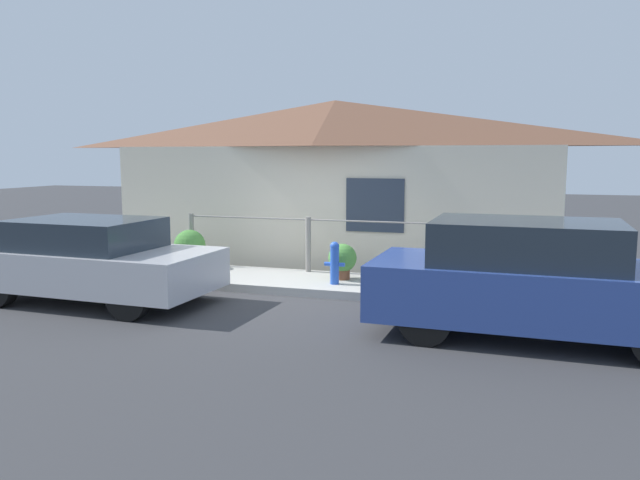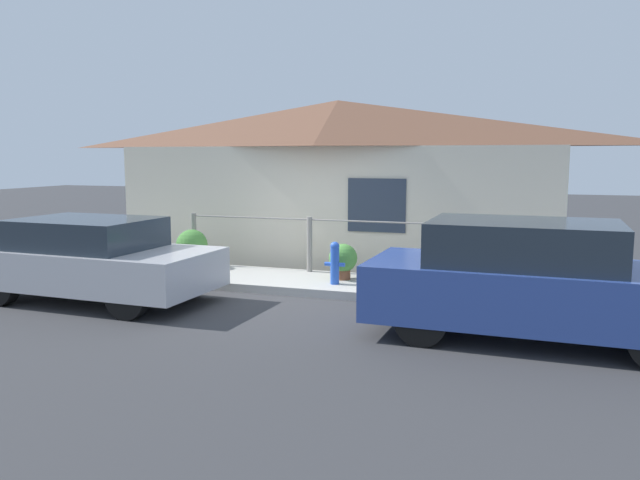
{
  "view_description": "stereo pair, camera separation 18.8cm",
  "coord_description": "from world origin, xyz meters",
  "px_view_note": "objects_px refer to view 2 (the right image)",
  "views": [
    {
      "loc": [
        3.61,
        -9.26,
        2.26
      ],
      "look_at": [
        0.59,
        0.3,
        0.9
      ],
      "focal_mm": 35.0,
      "sensor_mm": 36.0,
      "label": 1
    },
    {
      "loc": [
        3.79,
        -9.21,
        2.26
      ],
      "look_at": [
        0.59,
        0.3,
        0.9
      ],
      "focal_mm": 35.0,
      "sensor_mm": 36.0,
      "label": 2
    }
  ],
  "objects_px": {
    "car_left": "(93,259)",
    "car_right": "(533,281)",
    "fire_hydrant": "(335,262)",
    "potted_plant_near_hydrant": "(343,259)",
    "potted_plant_by_fence": "(192,246)"
  },
  "relations": [
    {
      "from": "car_left",
      "to": "car_right",
      "type": "distance_m",
      "value": 6.49
    },
    {
      "from": "fire_hydrant",
      "to": "potted_plant_near_hydrant",
      "type": "bearing_deg",
      "value": 87.73
    },
    {
      "from": "potted_plant_near_hydrant",
      "to": "car_right",
      "type": "bearing_deg",
      "value": -35.73
    },
    {
      "from": "fire_hydrant",
      "to": "potted_plant_near_hydrant",
      "type": "distance_m",
      "value": 0.43
    },
    {
      "from": "fire_hydrant",
      "to": "potted_plant_near_hydrant",
      "type": "relative_size",
      "value": 1.15
    },
    {
      "from": "car_left",
      "to": "potted_plant_near_hydrant",
      "type": "bearing_deg",
      "value": 34.98
    },
    {
      "from": "potted_plant_near_hydrant",
      "to": "potted_plant_by_fence",
      "type": "distance_m",
      "value": 3.08
    },
    {
      "from": "car_left",
      "to": "potted_plant_near_hydrant",
      "type": "relative_size",
      "value": 6.22
    },
    {
      "from": "potted_plant_near_hydrant",
      "to": "car_left",
      "type": "bearing_deg",
      "value": -147.03
    },
    {
      "from": "car_right",
      "to": "potted_plant_near_hydrant",
      "type": "height_order",
      "value": "car_right"
    },
    {
      "from": "car_right",
      "to": "fire_hydrant",
      "type": "xyz_separation_m",
      "value": [
        -3.1,
        1.79,
        -0.22
      ]
    },
    {
      "from": "car_right",
      "to": "potted_plant_by_fence",
      "type": "distance_m",
      "value": 6.62
    },
    {
      "from": "car_right",
      "to": "potted_plant_near_hydrant",
      "type": "relative_size",
      "value": 6.67
    },
    {
      "from": "potted_plant_by_fence",
      "to": "fire_hydrant",
      "type": "bearing_deg",
      "value": -11.89
    },
    {
      "from": "car_left",
      "to": "potted_plant_near_hydrant",
      "type": "distance_m",
      "value": 4.07
    }
  ]
}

